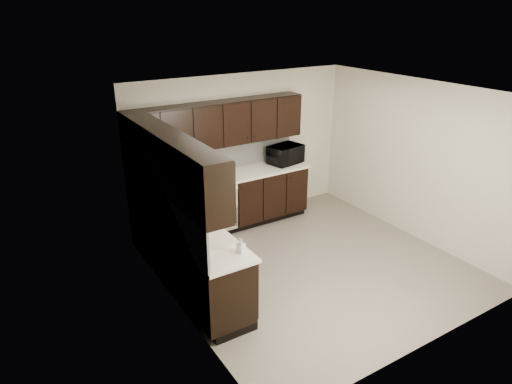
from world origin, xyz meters
TOP-DOWN VIEW (x-y plane):
  - floor at (0.00, 0.00)m, footprint 4.00×4.00m
  - ceiling at (0.00, 0.00)m, footprint 4.00×4.00m
  - wall_back at (0.00, 2.00)m, footprint 4.00×0.02m
  - wall_left at (-2.00, 0.00)m, footprint 0.02×4.00m
  - wall_right at (2.00, 0.00)m, footprint 0.02×4.00m
  - wall_front at (0.00, -2.00)m, footprint 4.00×0.02m
  - lower_cabinets at (-1.01, 1.11)m, footprint 3.00×2.80m
  - countertop at (-1.01, 1.11)m, footprint 3.03×2.83m
  - backsplash at (-1.22, 1.32)m, footprint 3.00×2.80m
  - upper_cabinets at (-1.10, 1.20)m, footprint 3.00×2.80m
  - dishwasher at (-0.70, 1.41)m, footprint 0.58×0.04m
  - sink at (-1.68, -0.01)m, footprint 0.54×0.82m
  - microwave at (0.73, 1.71)m, footprint 0.65×0.51m
  - soap_bottle_a at (-1.48, -0.57)m, footprint 0.10×0.10m
  - soap_bottle_b at (-1.79, 0.71)m, footprint 0.11×0.11m
  - toaster_oven at (-1.75, 1.72)m, footprint 0.40×0.33m
  - storage_bin at (-1.69, 1.35)m, footprint 0.55×0.48m
  - blue_pitcher at (-1.68, 0.19)m, footprint 0.20×0.20m
  - teal_tumbler at (-1.48, 1.05)m, footprint 0.10×0.10m
  - paper_towel_roll at (-1.59, 0.78)m, footprint 0.15×0.15m

SIDE VIEW (x-z plane):
  - floor at x=0.00m, z-range 0.00..0.00m
  - lower_cabinets at x=-1.01m, z-range -0.04..0.86m
  - dishwasher at x=-0.70m, z-range 0.16..0.94m
  - sink at x=-1.68m, z-range 0.67..1.09m
  - countertop at x=-1.01m, z-range 0.90..0.94m
  - soap_bottle_a at x=-1.48m, z-range 0.94..1.11m
  - storage_bin at x=-1.69m, z-range 0.94..1.12m
  - teal_tumbler at x=-1.48m, z-range 0.94..1.15m
  - toaster_oven at x=-1.75m, z-range 0.94..1.16m
  - soap_bottle_b at x=-1.79m, z-range 0.94..1.18m
  - blue_pitcher at x=-1.68m, z-range 0.94..1.18m
  - paper_towel_roll at x=-1.59m, z-range 0.94..1.22m
  - microwave at x=0.73m, z-range 0.94..1.26m
  - backsplash at x=-1.22m, z-range 0.94..1.42m
  - wall_back at x=0.00m, z-range 0.00..2.50m
  - wall_left at x=-2.00m, z-range 0.00..2.50m
  - wall_right at x=2.00m, z-range 0.00..2.50m
  - wall_front at x=0.00m, z-range 0.00..2.50m
  - upper_cabinets at x=-1.10m, z-range 1.42..2.12m
  - ceiling at x=0.00m, z-range 2.50..2.50m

